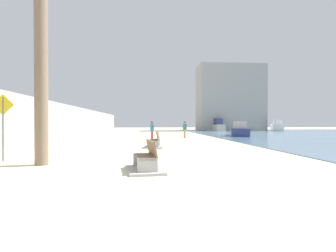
{
  "coord_description": "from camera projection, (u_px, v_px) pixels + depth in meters",
  "views": [
    {
      "loc": [
        -1.22,
        -8.31,
        1.57
      ],
      "look_at": [
        0.31,
        10.63,
        1.32
      ],
      "focal_mm": 31.7,
      "sensor_mm": 36.0,
      "label": 1
    }
  ],
  "objects": [
    {
      "name": "bench_near",
      "position": [
        145.0,
        164.0,
        9.53
      ],
      "size": [
        1.34,
        2.22,
        0.98
      ],
      "color": "#9E9E99",
      "rests_on": "ground"
    },
    {
      "name": "seawall",
      "position": [
        72.0,
        123.0,
        25.72
      ],
      "size": [
        0.8,
        64.0,
        2.91
      ],
      "primitive_type": "cube",
      "color": "#9E9E99",
      "rests_on": "ground"
    },
    {
      "name": "boat_outer",
      "position": [
        240.0,
        130.0,
        33.16
      ],
      "size": [
        3.29,
        6.11,
        1.61
      ],
      "color": "navy",
      "rests_on": "water_bay"
    },
    {
      "name": "ground_plane",
      "position": [
        158.0,
        140.0,
        26.34
      ],
      "size": [
        120.0,
        120.0,
        0.0
      ],
      "primitive_type": "plane",
      "color": "beige"
    },
    {
      "name": "pedestrian_sign",
      "position": [
        3.0,
        120.0,
        11.76
      ],
      "size": [
        0.85,
        0.08,
        2.68
      ],
      "color": "slate",
      "rests_on": "ground"
    },
    {
      "name": "person_walking",
      "position": [
        152.0,
        130.0,
        23.53
      ],
      "size": [
        0.29,
        0.49,
        1.66
      ],
      "color": "#B22D33",
      "rests_on": "ground"
    },
    {
      "name": "person_standing",
      "position": [
        185.0,
        128.0,
        28.93
      ],
      "size": [
        0.35,
        0.45,
        1.67
      ],
      "color": "gold",
      "rests_on": "ground"
    },
    {
      "name": "bench_far",
      "position": [
        155.0,
        144.0,
        18.43
      ],
      "size": [
        1.31,
        2.2,
        0.98
      ],
      "color": "#9E9E99",
      "rests_on": "ground"
    },
    {
      "name": "boat_far_right",
      "position": [
        216.0,
        126.0,
        52.34
      ],
      "size": [
        2.13,
        5.85,
        2.17
      ],
      "color": "beige",
      "rests_on": "water_bay"
    },
    {
      "name": "harbor_building",
      "position": [
        230.0,
        98.0,
        55.35
      ],
      "size": [
        12.0,
        6.0,
        12.11
      ],
      "primitive_type": "cube",
      "color": "#9E9E99",
      "rests_on": "ground"
    },
    {
      "name": "boat_mid_bay",
      "position": [
        277.0,
        126.0,
        53.51
      ],
      "size": [
        3.97,
        7.97,
        1.95
      ],
      "color": "white",
      "rests_on": "water_bay"
    }
  ]
}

